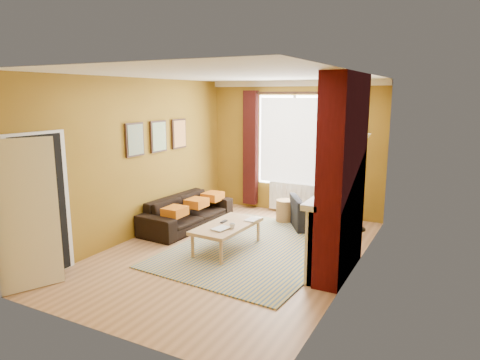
{
  "coord_description": "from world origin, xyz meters",
  "views": [
    {
      "loc": [
        3.15,
        -5.78,
        2.51
      ],
      "look_at": [
        0.0,
        0.25,
        1.15
      ],
      "focal_mm": 32.0,
      "sensor_mm": 36.0,
      "label": 1
    }
  ],
  "objects_px": {
    "armchair": "(318,213)",
    "sofa": "(187,212)",
    "coffee_table": "(227,227)",
    "floor_lamp": "(362,155)",
    "wicker_stool": "(285,211)"
  },
  "relations": [
    {
      "from": "armchair",
      "to": "sofa",
      "type": "bearing_deg",
      "value": -7.47
    },
    {
      "from": "coffee_table",
      "to": "floor_lamp",
      "type": "relative_size",
      "value": 0.74
    },
    {
      "from": "wicker_stool",
      "to": "sofa",
      "type": "bearing_deg",
      "value": -142.23
    },
    {
      "from": "sofa",
      "to": "floor_lamp",
      "type": "height_order",
      "value": "floor_lamp"
    },
    {
      "from": "wicker_stool",
      "to": "coffee_table",
      "type": "bearing_deg",
      "value": -97.37
    },
    {
      "from": "armchair",
      "to": "wicker_stool",
      "type": "relative_size",
      "value": 2.17
    },
    {
      "from": "coffee_table",
      "to": "armchair",
      "type": "bearing_deg",
      "value": 63.37
    },
    {
      "from": "sofa",
      "to": "wicker_stool",
      "type": "distance_m",
      "value": 1.95
    },
    {
      "from": "sofa",
      "to": "wicker_stool",
      "type": "xyz_separation_m",
      "value": [
        1.54,
        1.19,
        -0.08
      ]
    },
    {
      "from": "armchair",
      "to": "floor_lamp",
      "type": "relative_size",
      "value": 0.53
    },
    {
      "from": "wicker_stool",
      "to": "floor_lamp",
      "type": "xyz_separation_m",
      "value": [
        1.43,
        0.14,
        1.21
      ]
    },
    {
      "from": "floor_lamp",
      "to": "wicker_stool",
      "type": "bearing_deg",
      "value": -174.27
    },
    {
      "from": "floor_lamp",
      "to": "armchair",
      "type": "bearing_deg",
      "value": -156.07
    },
    {
      "from": "sofa",
      "to": "armchair",
      "type": "xyz_separation_m",
      "value": [
        2.28,
        1.03,
        0.02
      ]
    },
    {
      "from": "armchair",
      "to": "coffee_table",
      "type": "xyz_separation_m",
      "value": [
        -0.99,
        -1.76,
        0.08
      ]
    }
  ]
}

